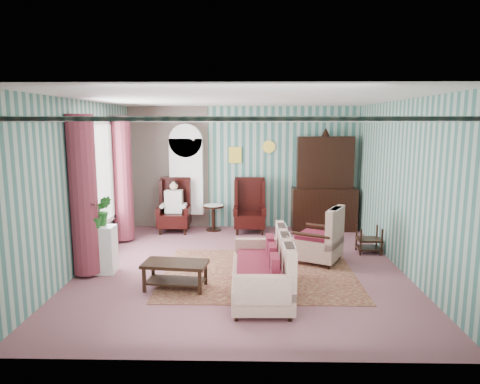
{
  "coord_description": "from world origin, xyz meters",
  "views": [
    {
      "loc": [
        0.13,
        -7.21,
        2.51
      ],
      "look_at": [
        -0.04,
        0.6,
        1.24
      ],
      "focal_mm": 32.0,
      "sensor_mm": 36.0,
      "label": 1
    }
  ],
  "objects_px": {
    "seated_woman": "(174,207)",
    "wingback_right": "(250,206)",
    "nest_table": "(369,239)",
    "sofa": "(261,262)",
    "dresser_hutch": "(325,180)",
    "wingback_left": "(174,205)",
    "coffee_table": "(176,275)",
    "round_side_table": "(214,218)",
    "bookcase": "(187,182)",
    "plant_stand": "(99,249)",
    "floral_armchair": "(317,236)"
  },
  "relations": [
    {
      "from": "seated_woman",
      "to": "wingback_right",
      "type": "bearing_deg",
      "value": 0.0
    },
    {
      "from": "nest_table",
      "to": "sofa",
      "type": "distance_m",
      "value": 3.05
    },
    {
      "from": "dresser_hutch",
      "to": "sofa",
      "type": "distance_m",
      "value": 4.31
    },
    {
      "from": "wingback_left",
      "to": "coffee_table",
      "type": "xyz_separation_m",
      "value": [
        0.61,
        -3.44,
        -0.42
      ]
    },
    {
      "from": "wingback_right",
      "to": "sofa",
      "type": "bearing_deg",
      "value": -87.59
    },
    {
      "from": "wingback_left",
      "to": "round_side_table",
      "type": "bearing_deg",
      "value": 9.46
    },
    {
      "from": "bookcase",
      "to": "plant_stand",
      "type": "bearing_deg",
      "value": -108.49
    },
    {
      "from": "seated_woman",
      "to": "sofa",
      "type": "distance_m",
      "value": 4.15
    },
    {
      "from": "wingback_right",
      "to": "plant_stand",
      "type": "height_order",
      "value": "wingback_right"
    },
    {
      "from": "wingback_right",
      "to": "floral_armchair",
      "type": "relative_size",
      "value": 1.28
    },
    {
      "from": "sofa",
      "to": "coffee_table",
      "type": "bearing_deg",
      "value": 78.58
    },
    {
      "from": "seated_woman",
      "to": "plant_stand",
      "type": "height_order",
      "value": "seated_woman"
    },
    {
      "from": "wingback_left",
      "to": "floral_armchair",
      "type": "xyz_separation_m",
      "value": [
        2.98,
        -2.12,
        -0.14
      ]
    },
    {
      "from": "bookcase",
      "to": "wingback_left",
      "type": "bearing_deg",
      "value": -122.66
    },
    {
      "from": "nest_table",
      "to": "sofa",
      "type": "bearing_deg",
      "value": -135.42
    },
    {
      "from": "dresser_hutch",
      "to": "nest_table",
      "type": "distance_m",
      "value": 2.11
    },
    {
      "from": "round_side_table",
      "to": "floral_armchair",
      "type": "height_order",
      "value": "floral_armchair"
    },
    {
      "from": "bookcase",
      "to": "round_side_table",
      "type": "xyz_separation_m",
      "value": [
        0.65,
        -0.24,
        -0.82
      ]
    },
    {
      "from": "bookcase",
      "to": "floral_armchair",
      "type": "height_order",
      "value": "bookcase"
    },
    {
      "from": "round_side_table",
      "to": "nest_table",
      "type": "bearing_deg",
      "value": -28.2
    },
    {
      "from": "bookcase",
      "to": "wingback_right",
      "type": "xyz_separation_m",
      "value": [
        1.5,
        -0.39,
        -0.5
      ]
    },
    {
      "from": "nest_table",
      "to": "plant_stand",
      "type": "relative_size",
      "value": 0.68
    },
    {
      "from": "bookcase",
      "to": "round_side_table",
      "type": "relative_size",
      "value": 3.73
    },
    {
      "from": "sofa",
      "to": "bookcase",
      "type": "bearing_deg",
      "value": 21.18
    },
    {
      "from": "bookcase",
      "to": "dresser_hutch",
      "type": "height_order",
      "value": "dresser_hutch"
    },
    {
      "from": "bookcase",
      "to": "coffee_table",
      "type": "relative_size",
      "value": 2.31
    },
    {
      "from": "floral_armchair",
      "to": "coffee_table",
      "type": "relative_size",
      "value": 1.01
    },
    {
      "from": "nest_table",
      "to": "round_side_table",
      "type": "bearing_deg",
      "value": 151.8
    },
    {
      "from": "dresser_hutch",
      "to": "round_side_table",
      "type": "distance_m",
      "value": 2.75
    },
    {
      "from": "dresser_hutch",
      "to": "coffee_table",
      "type": "bearing_deg",
      "value": -127.87
    },
    {
      "from": "floral_armchair",
      "to": "coffee_table",
      "type": "height_order",
      "value": "floral_armchair"
    },
    {
      "from": "plant_stand",
      "to": "coffee_table",
      "type": "relative_size",
      "value": 0.83
    },
    {
      "from": "wingback_left",
      "to": "sofa",
      "type": "xyz_separation_m",
      "value": [
        1.91,
        -3.68,
        -0.11
      ]
    },
    {
      "from": "round_side_table",
      "to": "sofa",
      "type": "bearing_deg",
      "value": -75.31
    },
    {
      "from": "seated_woman",
      "to": "plant_stand",
      "type": "relative_size",
      "value": 1.47
    },
    {
      "from": "round_side_table",
      "to": "seated_woman",
      "type": "bearing_deg",
      "value": -170.54
    },
    {
      "from": "wingback_right",
      "to": "coffee_table",
      "type": "height_order",
      "value": "wingback_right"
    },
    {
      "from": "plant_stand",
      "to": "wingback_left",
      "type": "bearing_deg",
      "value": 73.78
    },
    {
      "from": "dresser_hutch",
      "to": "plant_stand",
      "type": "height_order",
      "value": "dresser_hutch"
    },
    {
      "from": "dresser_hutch",
      "to": "wingback_left",
      "type": "distance_m",
      "value": 3.55
    },
    {
      "from": "wingback_right",
      "to": "coffee_table",
      "type": "distance_m",
      "value": 3.65
    },
    {
      "from": "wingback_right",
      "to": "sofa",
      "type": "distance_m",
      "value": 3.69
    },
    {
      "from": "wingback_right",
      "to": "seated_woman",
      "type": "relative_size",
      "value": 1.06
    },
    {
      "from": "dresser_hutch",
      "to": "floral_armchair",
      "type": "height_order",
      "value": "dresser_hutch"
    },
    {
      "from": "wingback_left",
      "to": "sofa",
      "type": "bearing_deg",
      "value": -62.65
    },
    {
      "from": "dresser_hutch",
      "to": "round_side_table",
      "type": "bearing_deg",
      "value": -177.36
    },
    {
      "from": "seated_woman",
      "to": "wingback_left",
      "type": "bearing_deg",
      "value": 0.0
    },
    {
      "from": "bookcase",
      "to": "dresser_hutch",
      "type": "xyz_separation_m",
      "value": [
        3.25,
        -0.12,
        0.06
      ]
    },
    {
      "from": "dresser_hutch",
      "to": "coffee_table",
      "type": "distance_m",
      "value": 4.8
    },
    {
      "from": "round_side_table",
      "to": "plant_stand",
      "type": "relative_size",
      "value": 0.75
    }
  ]
}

